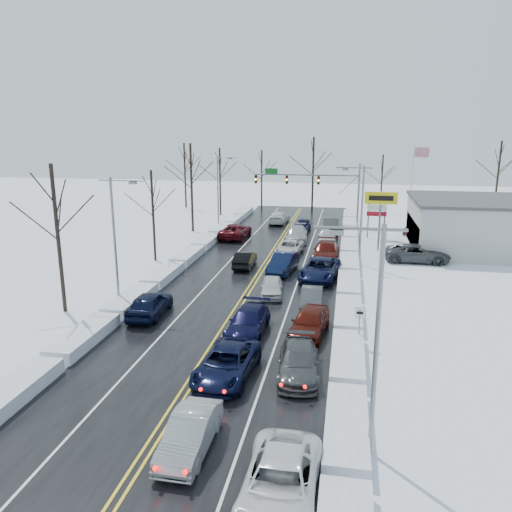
% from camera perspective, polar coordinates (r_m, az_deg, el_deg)
% --- Properties ---
extents(ground, '(160.00, 160.00, 0.00)m').
position_cam_1_polar(ground, '(38.00, -1.05, -4.29)').
color(ground, silver).
rests_on(ground, ground).
extents(road_surface, '(14.00, 84.00, 0.01)m').
position_cam_1_polar(road_surface, '(39.86, -0.47, -3.38)').
color(road_surface, black).
rests_on(road_surface, ground).
extents(snow_bank_left, '(1.73, 72.00, 0.73)m').
position_cam_1_polar(snow_bank_left, '(41.92, -10.74, -2.75)').
color(snow_bank_left, silver).
rests_on(snow_bank_left, ground).
extents(snow_bank_right, '(1.73, 72.00, 0.73)m').
position_cam_1_polar(snow_bank_right, '(39.20, 10.53, -3.94)').
color(snow_bank_right, silver).
rests_on(snow_bank_right, ground).
extents(traffic_signal_mast, '(13.28, 0.39, 8.00)m').
position_cam_1_polar(traffic_signal_mast, '(63.72, 7.10, 8.25)').
color(traffic_signal_mast, slate).
rests_on(traffic_signal_mast, ground).
extents(tires_plus_sign, '(3.20, 0.34, 6.00)m').
position_cam_1_polar(tires_plus_sign, '(51.86, 14.08, 6.00)').
color(tires_plus_sign, slate).
rests_on(tires_plus_sign, ground).
extents(used_vehicles_sign, '(2.20, 0.22, 4.65)m').
position_cam_1_polar(used_vehicles_sign, '(58.04, 13.65, 5.21)').
color(used_vehicles_sign, slate).
rests_on(used_vehicles_sign, ground).
extents(speed_limit_sign, '(0.55, 0.09, 2.35)m').
position_cam_1_polar(speed_limit_sign, '(29.24, 11.76, -7.04)').
color(speed_limit_sign, slate).
rests_on(speed_limit_sign, ground).
extents(flagpole, '(1.87, 1.20, 10.00)m').
position_cam_1_polar(flagpole, '(66.05, 17.53, 8.30)').
color(flagpole, silver).
rests_on(flagpole, ground).
extents(streetlight_se, '(3.20, 0.25, 9.00)m').
position_cam_1_polar(streetlight_se, '(18.61, 13.13, -7.62)').
color(streetlight_se, slate).
rests_on(streetlight_se, ground).
extents(streetlight_ne, '(3.20, 0.25, 9.00)m').
position_cam_1_polar(streetlight_ne, '(45.80, 11.76, 5.47)').
color(streetlight_ne, slate).
rests_on(streetlight_ne, ground).
extents(streetlight_sw, '(3.20, 0.25, 9.00)m').
position_cam_1_polar(streetlight_sw, '(35.58, -15.64, 2.74)').
color(streetlight_sw, slate).
rests_on(streetlight_sw, ground).
extents(streetlight_nw, '(3.20, 0.25, 9.00)m').
position_cam_1_polar(streetlight_nw, '(61.65, -4.21, 7.96)').
color(streetlight_nw, slate).
rests_on(streetlight_nw, ground).
extents(tree_left_b, '(4.00, 4.00, 10.00)m').
position_cam_1_polar(tree_left_b, '(35.14, -21.96, 4.87)').
color(tree_left_b, '#2D231C').
rests_on(tree_left_b, ground).
extents(tree_left_c, '(3.40, 3.40, 8.50)m').
position_cam_1_polar(tree_left_c, '(47.18, -11.77, 6.50)').
color(tree_left_c, '#2D231C').
rests_on(tree_left_c, ground).
extents(tree_left_d, '(4.20, 4.20, 10.50)m').
position_cam_1_polar(tree_left_d, '(60.36, -7.43, 9.67)').
color(tree_left_d, '#2D231C').
rests_on(tree_left_d, ground).
extents(tree_left_e, '(3.80, 3.80, 9.50)m').
position_cam_1_polar(tree_left_e, '(71.79, -4.15, 9.92)').
color(tree_left_e, '#2D231C').
rests_on(tree_left_e, ground).
extents(tree_far_a, '(4.00, 4.00, 10.00)m').
position_cam_1_polar(tree_far_a, '(79.56, -8.16, 10.50)').
color(tree_far_a, '#2D231C').
rests_on(tree_far_a, ground).
extents(tree_far_b, '(3.60, 3.60, 9.00)m').
position_cam_1_polar(tree_far_b, '(77.63, 0.66, 10.03)').
color(tree_far_b, '#2D231C').
rests_on(tree_far_b, ground).
extents(tree_far_c, '(4.40, 4.40, 11.00)m').
position_cam_1_polar(tree_far_c, '(74.59, 6.57, 10.84)').
color(tree_far_c, '#2D231C').
rests_on(tree_far_c, ground).
extents(tree_far_d, '(3.40, 3.40, 8.50)m').
position_cam_1_polar(tree_far_d, '(76.17, 14.23, 9.26)').
color(tree_far_d, '#2D231C').
rests_on(tree_far_d, ground).
extents(tree_far_e, '(4.20, 4.20, 10.50)m').
position_cam_1_polar(tree_far_e, '(79.19, 26.05, 9.45)').
color(tree_far_e, '#2D231C').
rests_on(tree_far_e, ground).
extents(queued_car_1, '(1.59, 4.42, 1.45)m').
position_cam_1_polar(queued_car_1, '(21.01, -7.50, -21.11)').
color(queued_car_1, '#9B9EA3').
rests_on(queued_car_1, ground).
extents(queued_car_2, '(2.85, 5.60, 1.51)m').
position_cam_1_polar(queued_car_2, '(25.92, -3.33, -13.63)').
color(queued_car_2, black).
rests_on(queued_car_2, ground).
extents(queued_car_3, '(2.28, 5.32, 1.53)m').
position_cam_1_polar(queued_car_3, '(30.87, -0.92, -8.82)').
color(queued_car_3, black).
rests_on(queued_car_3, ground).
extents(queued_car_4, '(2.07, 4.10, 1.34)m').
position_cam_1_polar(queued_car_4, '(37.60, 1.80, -4.50)').
color(queued_car_4, silver).
rests_on(queued_car_4, ground).
extents(queued_car_5, '(2.42, 5.19, 1.65)m').
position_cam_1_polar(queued_car_5, '(43.59, 3.09, -1.85)').
color(queued_car_5, black).
rests_on(queued_car_5, ground).
extents(queued_car_6, '(2.69, 5.13, 1.38)m').
position_cam_1_polar(queued_car_6, '(49.71, 3.82, 0.18)').
color(queued_car_6, silver).
rests_on(queued_car_6, ground).
extents(queued_car_7, '(2.73, 5.76, 1.62)m').
position_cam_1_polar(queued_car_7, '(55.73, 4.69, 1.72)').
color(queued_car_7, '#A8AAB0').
rests_on(queued_car_7, ground).
extents(queued_car_8, '(2.04, 4.52, 1.51)m').
position_cam_1_polar(queued_car_8, '(61.26, 5.28, 2.86)').
color(queued_car_8, black).
rests_on(queued_car_8, ground).
extents(queued_car_10, '(2.56, 5.47, 1.51)m').
position_cam_1_polar(queued_car_10, '(18.67, 2.73, -26.28)').
color(queued_car_10, white).
rests_on(queued_car_10, ground).
extents(queued_car_11, '(2.48, 5.17, 1.45)m').
position_cam_1_polar(queued_car_11, '(26.14, 4.84, -13.39)').
color(queued_car_11, '#434548').
rests_on(queued_car_11, ground).
extents(queued_car_12, '(2.56, 5.06, 1.65)m').
position_cam_1_polar(queued_car_12, '(30.82, 6.07, -8.95)').
color(queued_car_12, '#481009').
rests_on(queued_car_12, ground).
extents(queued_car_13, '(1.57, 4.21, 1.37)m').
position_cam_1_polar(queued_car_13, '(35.25, 6.34, -5.89)').
color(queued_car_13, '#434648').
rests_on(queued_car_13, ground).
extents(queued_car_14, '(3.55, 6.35, 1.68)m').
position_cam_1_polar(queued_car_14, '(41.94, 7.29, -2.60)').
color(queued_car_14, black).
rests_on(queued_car_14, ground).
extents(queued_car_15, '(2.42, 5.83, 1.68)m').
position_cam_1_polar(queued_car_15, '(48.08, 7.99, -0.42)').
color(queued_car_15, '#480E09').
rests_on(queued_car_15, ground).
extents(queued_car_16, '(2.05, 4.86, 1.64)m').
position_cam_1_polar(queued_car_16, '(55.19, 8.09, 1.50)').
color(queued_car_16, silver).
rests_on(queued_car_16, ground).
extents(queued_car_17, '(2.07, 5.21, 1.69)m').
position_cam_1_polar(queued_car_17, '(60.96, 8.51, 2.71)').
color(queued_car_17, '#3B3E40').
rests_on(queued_car_17, ground).
extents(oncoming_car_0, '(1.55, 4.37, 1.44)m').
position_cam_1_polar(oncoming_car_0, '(45.11, -1.27, -1.26)').
color(oncoming_car_0, black).
rests_on(oncoming_car_0, ground).
extents(oncoming_car_1, '(3.09, 6.13, 1.66)m').
position_cam_1_polar(oncoming_car_1, '(57.11, -2.37, 2.07)').
color(oncoming_car_1, '#540B12').
rests_on(oncoming_car_1, ground).
extents(oncoming_car_2, '(2.50, 5.56, 1.58)m').
position_cam_1_polar(oncoming_car_2, '(66.18, 2.64, 3.77)').
color(oncoming_car_2, silver).
rests_on(oncoming_car_2, ground).
extents(oncoming_car_3, '(2.12, 4.96, 1.67)m').
position_cam_1_polar(oncoming_car_3, '(34.35, -11.96, -6.68)').
color(oncoming_car_3, black).
rests_on(oncoming_car_3, ground).
extents(parked_car_0, '(6.03, 2.85, 1.66)m').
position_cam_1_polar(parked_car_0, '(49.21, 17.86, -0.64)').
color(parked_car_0, '#414346').
rests_on(parked_car_0, ground).
extents(parked_car_1, '(2.28, 5.60, 1.62)m').
position_cam_1_polar(parked_car_1, '(53.10, 20.61, 0.20)').
color(parked_car_1, '#3F4144').
rests_on(parked_car_1, ground).
extents(parked_car_2, '(2.40, 4.93, 1.62)m').
position_cam_1_polar(parked_car_2, '(59.70, 17.61, 1.94)').
color(parked_car_2, '#4F0A12').
rests_on(parked_car_2, ground).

